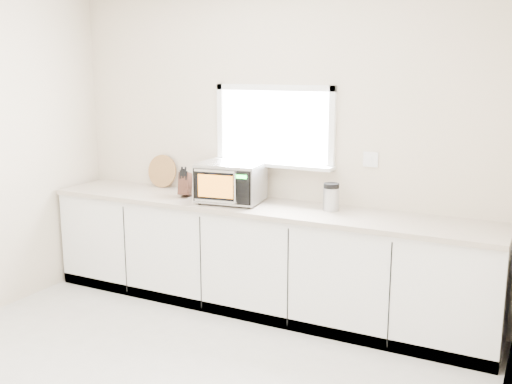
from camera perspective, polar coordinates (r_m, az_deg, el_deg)
The scene contains 7 objects.
back_wall at distance 5.18m, azimuth 1.83°, elevation 4.25°, with size 4.00×0.17×2.70m.
cabinets at distance 5.12m, azimuth 0.33°, elevation -6.44°, with size 3.92×0.60×0.88m, color white.
countertop at distance 4.99m, azimuth 0.28°, elevation -1.45°, with size 3.92×0.64×0.04m, color beige.
microwave at distance 5.04m, azimuth -2.43°, elevation 0.97°, with size 0.57×0.47×0.34m.
knife_block at distance 5.31m, azimuth -6.77°, elevation 0.81°, with size 0.14×0.21×0.28m.
cutting_board at distance 5.76m, azimuth -8.93°, elevation 1.98°, with size 0.31×0.31×0.02m, color #A67540.
coffee_grinder at distance 4.81m, azimuth 7.17°, elevation -0.44°, with size 0.16×0.16×0.22m.
Camera 1 is at (2.19, -2.64, 2.05)m, focal length 42.00 mm.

